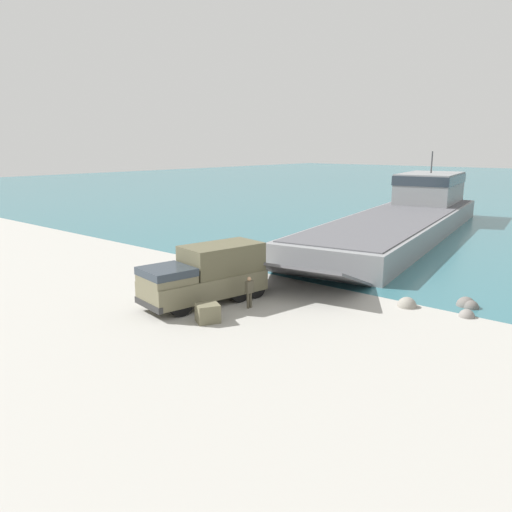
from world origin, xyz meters
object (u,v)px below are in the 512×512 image
landing_craft (409,212)px  soldier_on_ramp (249,290)px  military_truck (206,274)px  cargo_crate (208,313)px

landing_craft → soldier_on_ramp: 28.94m
military_truck → landing_craft: bearing=-166.8°
cargo_crate → landing_craft: bearing=96.8°
military_truck → soldier_on_ramp: military_truck is taller
soldier_on_ramp → cargo_crate: soldier_on_ramp is taller
soldier_on_ramp → cargo_crate: 2.96m
soldier_on_ramp → cargo_crate: (-0.12, -2.91, -0.53)m
military_truck → cargo_crate: 3.32m
military_truck → soldier_on_ramp: (2.40, 0.76, -0.59)m
landing_craft → cargo_crate: bearing=-92.5°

